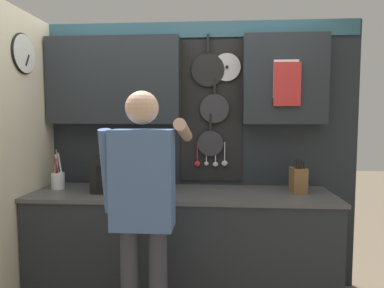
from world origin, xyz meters
The scene contains 7 objects.
base_cabinet_counter centered at (0.00, 0.00, 0.45)m, with size 2.43×0.66×0.91m.
back_wall_unit centered at (-0.02, 0.29, 1.48)m, with size 3.00×0.23×2.34m.
side_wall centered at (-1.23, -0.38, 1.19)m, with size 0.07×1.60×2.34m.
microwave centered at (-0.45, 0.05, 1.05)m, with size 0.53×0.38×0.28m.
knife_block centered at (0.94, 0.05, 1.01)m, with size 0.12×0.16×0.28m.
utensil_crock centered at (-1.06, 0.05, 0.99)m, with size 0.11×0.11×0.34m.
person centered at (-0.17, -0.65, 1.00)m, with size 0.54×0.66×1.68m.
Camera 1 is at (0.28, -2.73, 1.52)m, focal length 32.00 mm.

